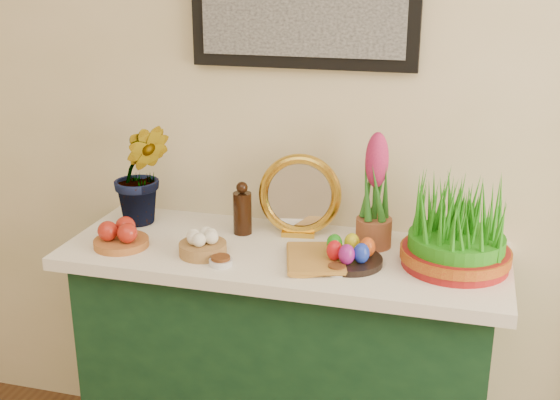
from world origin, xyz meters
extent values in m
cube|color=beige|center=(0.00, 2.25, 1.35)|extent=(4.00, 0.04, 2.70)
cube|color=#163E20|center=(-0.21, 2.00, 0.42)|extent=(1.30, 0.45, 0.85)
cube|color=white|center=(-0.21, 2.00, 0.87)|extent=(1.40, 0.55, 0.04)
imported|color=#286D20|center=(-0.75, 2.10, 1.13)|extent=(0.29, 0.27, 0.47)
cylinder|color=#A55D2A|center=(-0.72, 1.88, 0.90)|extent=(0.22, 0.22, 0.02)
cylinder|color=#AB7745|center=(-0.45, 1.89, 0.91)|extent=(0.19, 0.19, 0.04)
cylinder|color=black|center=(-0.38, 2.10, 0.96)|extent=(0.06, 0.06, 0.14)
sphere|color=black|center=(-0.38, 2.10, 1.05)|extent=(0.04, 0.04, 0.04)
cube|color=gold|center=(-0.20, 2.13, 0.90)|extent=(0.12, 0.07, 0.02)
torus|color=gold|center=(-0.20, 2.14, 1.03)|extent=(0.28, 0.10, 0.28)
cylinder|color=silver|center=(-0.20, 2.14, 1.03)|extent=(0.21, 0.06, 0.21)
imported|color=#B78032|center=(-0.18, 1.90, 0.91)|extent=(0.21, 0.26, 0.03)
cylinder|color=silver|center=(-0.36, 1.83, 0.90)|extent=(0.07, 0.07, 0.02)
cylinder|color=#592D14|center=(-0.36, 1.83, 0.91)|extent=(0.06, 0.06, 0.01)
cylinder|color=silver|center=(-0.02, 1.86, 0.90)|extent=(0.06, 0.06, 0.02)
cylinder|color=#592D14|center=(-0.02, 1.86, 0.91)|extent=(0.05, 0.05, 0.01)
cylinder|color=black|center=(0.01, 1.94, 0.90)|extent=(0.27, 0.27, 0.02)
ellipsoid|color=red|center=(-0.03, 1.91, 0.94)|extent=(0.05, 0.05, 0.06)
ellipsoid|color=#1B34BD|center=(0.05, 1.91, 0.94)|extent=(0.05, 0.05, 0.06)
ellipsoid|color=gold|center=(0.01, 1.98, 0.94)|extent=(0.05, 0.05, 0.06)
ellipsoid|color=#1F8518|center=(-0.04, 1.96, 0.94)|extent=(0.05, 0.05, 0.06)
ellipsoid|color=#D95019|center=(0.06, 1.96, 0.94)|extent=(0.05, 0.05, 0.06)
ellipsoid|color=#8D197D|center=(0.01, 1.89, 0.94)|extent=(0.05, 0.05, 0.06)
cylinder|color=brown|center=(0.06, 2.10, 0.94)|extent=(0.11, 0.11, 0.09)
ellipsoid|color=#D1295E|center=(0.06, 2.10, 1.18)|extent=(0.07, 0.07, 0.18)
cylinder|color=maroon|center=(0.32, 2.01, 0.92)|extent=(0.32, 0.32, 0.06)
cylinder|color=maroon|center=(0.32, 2.01, 0.93)|extent=(0.33, 0.33, 0.03)
camera|label=1|loc=(0.32, 0.01, 1.76)|focal=45.00mm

